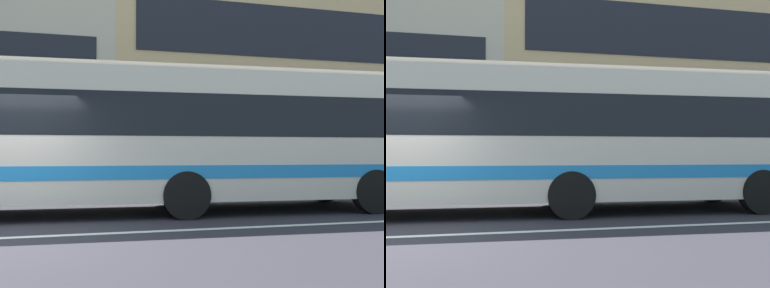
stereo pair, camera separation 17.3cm
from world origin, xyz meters
The scene contains 2 objects.
apartment_block_right centered at (13.18, 14.08, 5.98)m, with size 21.70×8.18×11.96m.
transit_bus centered at (2.74, 2.32, 1.80)m, with size 12.30×2.97×3.27m.
Camera 2 is at (1.84, -7.13, 1.37)m, focal length 37.99 mm.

